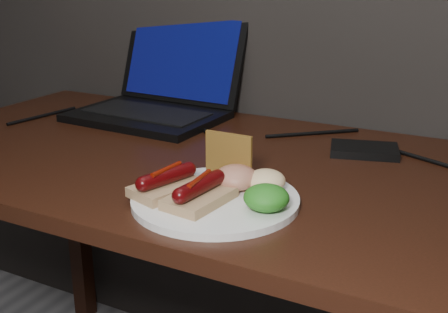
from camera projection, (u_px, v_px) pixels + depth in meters
desk at (211, 200)px, 1.14m from camera, size 1.40×0.70×0.75m
laptop at (160, 94)px, 1.42m from camera, size 0.37×0.35×0.25m
hard_drive at (364, 150)px, 1.13m from camera, size 0.15×0.12×0.02m
desk_cables at (226, 134)px, 1.25m from camera, size 0.99×0.34×0.01m
plate at (215, 200)px, 0.90m from camera, size 0.28×0.28×0.01m
bread_sausage_left at (167, 183)px, 0.90m from camera, size 0.10×0.13×0.04m
bread_sausage_center at (200, 193)px, 0.87m from camera, size 0.08×0.12×0.04m
crispbread at (229, 157)px, 0.95m from camera, size 0.08×0.01×0.08m
salad_greens at (266, 198)px, 0.84m from camera, size 0.07×0.07×0.04m
salsa_mound at (236, 177)px, 0.92m from camera, size 0.07×0.07×0.04m
coleslaw_mound at (266, 181)px, 0.91m from camera, size 0.06×0.06×0.04m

